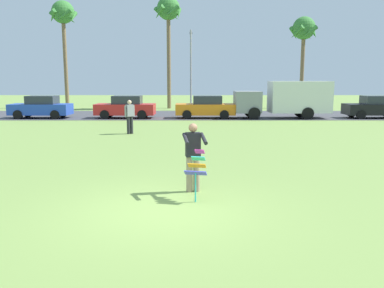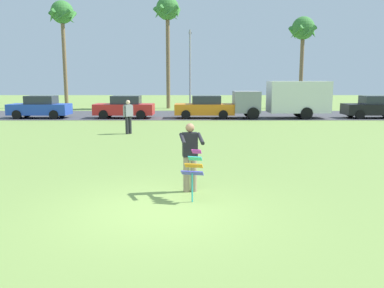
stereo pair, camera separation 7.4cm
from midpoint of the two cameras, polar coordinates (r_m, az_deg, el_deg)
name	(u,v)px [view 2 (the right image)]	position (r m, az deg, el deg)	size (l,w,h in m)	color
ground_plane	(160,210)	(8.79, -4.29, -9.40)	(120.00, 120.00, 0.00)	olive
road_strip	(185,115)	(31.10, -1.01, 4.15)	(120.00, 8.00, 0.01)	#424247
person_kite_flyer	(192,155)	(9.92, 0.21, -1.53)	(0.62, 0.71, 1.73)	gray
kite_held	(196,167)	(9.28, 0.74, -3.35)	(0.53, 0.69, 1.16)	#D83399
parked_car_blue	(42,107)	(30.61, -20.51, 4.92)	(4.24, 1.91, 1.60)	#2347B7
parked_car_red	(127,107)	(29.03, -9.24, 5.18)	(4.24, 1.91, 1.60)	red
parked_car_orange	(207,107)	(28.65, 2.16, 5.24)	(4.20, 1.84, 1.60)	orange
parked_truck_grey_van	(289,98)	(29.39, 13.68, 6.33)	(6.74, 2.21, 2.62)	gray
parked_car_black	(376,107)	(31.47, 24.85, 4.75)	(4.22, 1.88, 1.60)	black
palm_tree_left_near	(64,18)	(41.02, -17.67, 16.78)	(2.58, 2.71, 9.97)	brown
palm_tree_right_near	(169,14)	(38.62, -3.17, 18.00)	(2.58, 2.71, 10.20)	brown
palm_tree_centre_far	(305,32)	(39.95, 15.86, 15.10)	(2.58, 2.71, 8.48)	brown
streetlight_pole	(192,65)	(36.03, 0.05, 11.21)	(0.24, 1.65, 7.00)	#9E9EA3
person_walker_near	(130,116)	(20.71, -8.71, 4.01)	(0.47, 0.40, 1.73)	#26262B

